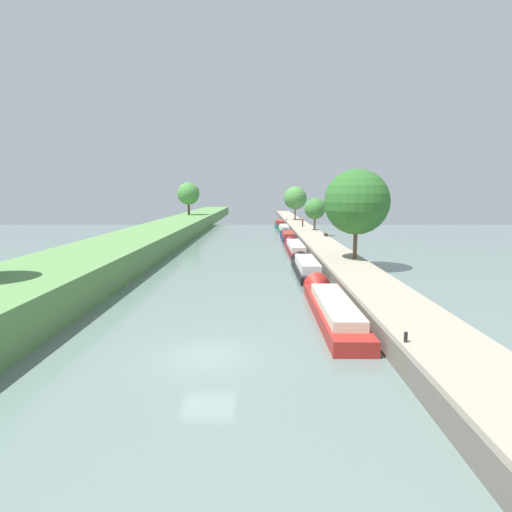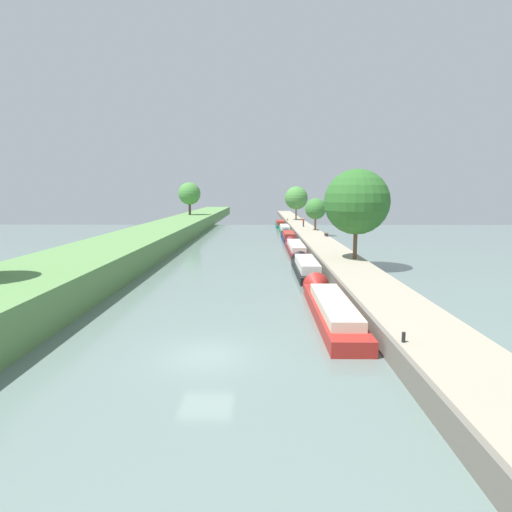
{
  "view_description": "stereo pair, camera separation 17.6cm",
  "coord_description": "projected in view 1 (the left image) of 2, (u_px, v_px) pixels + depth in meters",
  "views": [
    {
      "loc": [
        2.4,
        -18.5,
        7.55
      ],
      "look_at": [
        2.06,
        24.48,
        1.0
      ],
      "focal_mm": 29.35,
      "sensor_mm": 36.0,
      "label": 1
    },
    {
      "loc": [
        2.57,
        -18.49,
        7.55
      ],
      "look_at": [
        2.06,
        24.48,
        1.0
      ],
      "focal_mm": 29.35,
      "sensor_mm": 36.0,
      "label": 2
    }
  ],
  "objects": [
    {
      "name": "mooring_bollard_far",
      "position": [
        287.0,
        219.0,
        97.4
      ],
      "size": [
        0.16,
        0.16,
        0.45
      ],
      "color": "black",
      "rests_on": "right_towpath"
    },
    {
      "name": "tree_leftbank_upstream",
      "position": [
        188.0,
        194.0,
        94.79
      ],
      "size": [
        5.04,
        5.04,
        7.34
      ],
      "color": "#4C3828",
      "rests_on": "left_grassy_bank"
    },
    {
      "name": "stone_quay",
      "position": [
        388.0,
        345.0,
        19.29
      ],
      "size": [
        0.25,
        260.0,
        1.13
      ],
      "color": "#6B665B",
      "rests_on": "ground_plane"
    },
    {
      "name": "tree_rightbank_midnear",
      "position": [
        357.0,
        202.0,
        40.4
      ],
      "size": [
        6.32,
        6.32,
        8.72
      ],
      "color": "brown",
      "rests_on": "right_towpath"
    },
    {
      "name": "narrowboat_navy",
      "position": [
        287.0,
        236.0,
        68.09
      ],
      "size": [
        1.97,
        12.29,
        1.94
      ],
      "color": "#141E42",
      "rests_on": "ground_plane"
    },
    {
      "name": "narrowboat_teal",
      "position": [
        279.0,
        224.0,
        92.95
      ],
      "size": [
        2.0,
        10.4,
        2.11
      ],
      "color": "#195B60",
      "rests_on": "ground_plane"
    },
    {
      "name": "ground_plane",
      "position": [
        208.0,
        356.0,
        19.44
      ],
      "size": [
        160.0,
        160.0,
        0.0
      ],
      "primitive_type": "plane",
      "color": "slate"
    },
    {
      "name": "tree_rightbank_midfar",
      "position": [
        315.0,
        209.0,
        72.03
      ],
      "size": [
        3.63,
        3.63,
        5.49
      ],
      "color": "brown",
      "rests_on": "right_towpath"
    },
    {
      "name": "tree_rightbank_far",
      "position": [
        295.0,
        198.0,
        99.07
      ],
      "size": [
        5.44,
        5.44,
        7.89
      ],
      "color": "brown",
      "rests_on": "right_towpath"
    },
    {
      "name": "right_towpath",
      "position": [
        438.0,
        346.0,
        19.27
      ],
      "size": [
        4.29,
        260.0,
        1.08
      ],
      "color": "#9E937F",
      "rests_on": "ground_plane"
    },
    {
      "name": "person_walking",
      "position": [
        303.0,
        222.0,
        79.57
      ],
      "size": [
        0.34,
        0.34,
        1.66
      ],
      "color": "#282D42",
      "rests_on": "right_towpath"
    },
    {
      "name": "narrowboat_maroon",
      "position": [
        295.0,
        247.0,
        53.88
      ],
      "size": [
        1.99,
        14.65,
        1.91
      ],
      "color": "maroon",
      "rests_on": "ground_plane"
    },
    {
      "name": "narrowboat_green",
      "position": [
        284.0,
        229.0,
        80.32
      ],
      "size": [
        1.81,
        12.59,
        1.93
      ],
      "color": "#1E6033",
      "rests_on": "ground_plane"
    },
    {
      "name": "park_bench",
      "position": [
        326.0,
        234.0,
        62.4
      ],
      "size": [
        0.44,
        1.5,
        0.47
      ],
      "color": "#333338",
      "rests_on": "right_towpath"
    },
    {
      "name": "narrowboat_red",
      "position": [
        331.0,
        306.0,
        26.03
      ],
      "size": [
        2.15,
        13.65,
        2.04
      ],
      "color": "maroon",
      "rests_on": "ground_plane"
    },
    {
      "name": "mooring_bollard_near",
      "position": [
        406.0,
        337.0,
        18.22
      ],
      "size": [
        0.16,
        0.16,
        0.45
      ],
      "color": "black",
      "rests_on": "right_towpath"
    },
    {
      "name": "narrowboat_black",
      "position": [
        306.0,
        267.0,
        39.57
      ],
      "size": [
        2.02,
        11.43,
        2.1
      ],
      "color": "black",
      "rests_on": "ground_plane"
    }
  ]
}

